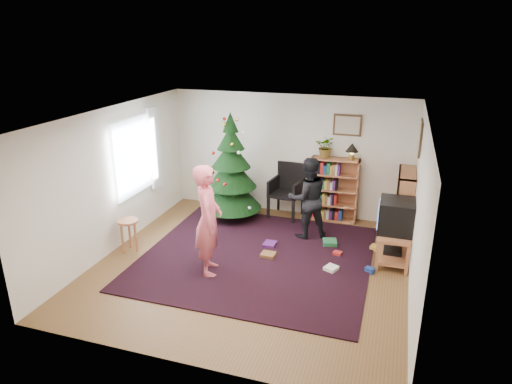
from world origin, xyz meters
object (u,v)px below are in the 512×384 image
(bookshelf_right, at_px, (404,205))
(stool, at_px, (128,227))
(christmas_tree, at_px, (231,176))
(potted_plant, at_px, (326,147))
(picture_back, at_px, (347,125))
(table_lamp, at_px, (352,149))
(bookshelf_back, at_px, (334,189))
(crt_tv, at_px, (396,216))
(person_standing, at_px, (208,220))
(armchair, at_px, (288,187))
(tv_stand, at_px, (393,243))
(picture_right, at_px, (420,138))
(person_by_chair, at_px, (308,198))

(bookshelf_right, distance_m, stool, 4.98)
(christmas_tree, bearing_deg, potted_plant, 16.95)
(picture_back, distance_m, table_lamp, 0.47)
(christmas_tree, height_order, bookshelf_back, christmas_tree)
(crt_tv, xyz_separation_m, person_standing, (-2.79, -1.29, 0.08))
(stool, distance_m, person_standing, 1.70)
(crt_tv, height_order, armchair, armchair)
(christmas_tree, distance_m, tv_stand, 3.41)
(tv_stand, relative_size, crt_tv, 1.55)
(bookshelf_back, bearing_deg, stool, -141.75)
(person_standing, relative_size, potted_plant, 4.05)
(christmas_tree, distance_m, crt_tv, 3.36)
(bookshelf_right, height_order, crt_tv, bookshelf_right)
(table_lamp, bearing_deg, armchair, -179.21)
(picture_right, relative_size, bookshelf_back, 0.46)
(picture_right, height_order, person_standing, picture_right)
(picture_back, relative_size, person_by_chair, 0.36)
(stool, bearing_deg, potted_plant, 40.07)
(crt_tv, height_order, table_lamp, table_lamp)
(bookshelf_right, height_order, table_lamp, table_lamp)
(person_standing, bearing_deg, armchair, -32.52)
(picture_back, xyz_separation_m, person_standing, (-1.72, -2.88, -1.05))
(armchair, bearing_deg, tv_stand, -25.20)
(potted_plant, height_order, table_lamp, potted_plant)
(tv_stand, bearing_deg, person_by_chair, 162.79)
(picture_back, xyz_separation_m, table_lamp, (0.13, -0.13, -0.43))
(person_by_chair, bearing_deg, stool, -0.15)
(person_standing, height_order, table_lamp, person_standing)
(bookshelf_back, distance_m, table_lamp, 0.91)
(christmas_tree, distance_m, bookshelf_back, 2.09)
(bookshelf_right, relative_size, person_by_chair, 0.84)
(person_standing, relative_size, person_by_chair, 1.17)
(picture_back, height_order, tv_stand, picture_back)
(picture_right, xyz_separation_m, crt_tv, (-0.26, -0.87, -1.13))
(stool, bearing_deg, armchair, 48.24)
(picture_back, relative_size, bookshelf_back, 0.42)
(picture_right, distance_m, person_by_chair, 2.21)
(bookshelf_back, relative_size, person_by_chair, 0.84)
(bookshelf_back, xyz_separation_m, person_by_chair, (-0.34, -0.97, 0.11))
(table_lamp, bearing_deg, tv_stand, -57.26)
(picture_back, xyz_separation_m, crt_tv, (1.07, -1.59, -1.13))
(crt_tv, bearing_deg, picture_right, 73.45)
(picture_right, distance_m, person_standing, 3.88)
(bookshelf_right, bearing_deg, person_by_chair, 105.89)
(armchair, height_order, table_lamp, table_lamp)
(person_by_chair, bearing_deg, potted_plant, -126.97)
(tv_stand, bearing_deg, armchair, 146.73)
(bookshelf_right, bearing_deg, table_lamp, 65.36)
(tv_stand, bearing_deg, picture_right, 73.63)
(potted_plant, bearing_deg, christmas_tree, -163.05)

